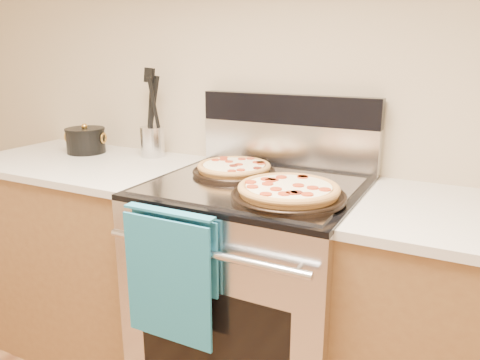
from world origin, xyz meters
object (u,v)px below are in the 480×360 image
at_px(range_body, 254,299).
at_px(utensil_crock, 153,142).
at_px(pepperoni_pizza_front, 289,192).
at_px(pepperoni_pizza_back, 234,169).
at_px(saucepan, 86,141).

bearing_deg(range_body, utensil_crock, 159.63).
relative_size(range_body, pepperoni_pizza_front, 2.44).
height_order(range_body, pepperoni_pizza_front, pepperoni_pizza_front).
distance_m(range_body, utensil_crock, 0.87).
bearing_deg(pepperoni_pizza_back, range_body, -29.15).
height_order(pepperoni_pizza_back, pepperoni_pizza_front, pepperoni_pizza_front).
xyz_separation_m(range_body, pepperoni_pizza_front, (0.18, -0.13, 0.50)).
height_order(pepperoni_pizza_back, utensil_crock, utensil_crock).
bearing_deg(pepperoni_pizza_front, range_body, 144.16).
xyz_separation_m(pepperoni_pizza_front, utensil_crock, (-0.83, 0.37, 0.03)).
bearing_deg(pepperoni_pizza_front, pepperoni_pizza_back, 146.79).
bearing_deg(utensil_crock, range_body, -20.37).
bearing_deg(saucepan, pepperoni_pizza_back, -5.73).
bearing_deg(pepperoni_pizza_back, saucepan, 174.27).
bearing_deg(pepperoni_pizza_back, utensil_crock, 161.93).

